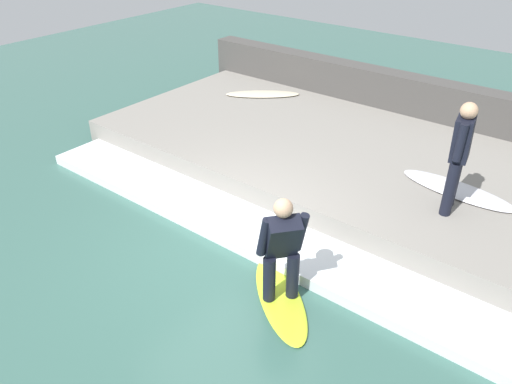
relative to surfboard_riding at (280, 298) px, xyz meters
name	(u,v)px	position (x,y,z in m)	size (l,w,h in m)	color
ground_plane	(228,250)	(0.39, 1.26, -0.03)	(28.00, 28.00, 0.00)	#386056
concrete_ledge	(337,158)	(3.63, 1.26, 0.23)	(4.40, 9.52, 0.52)	gray
back_wall	(394,102)	(6.08, 1.26, 0.63)	(0.50, 10.00, 1.31)	#474442
wave_foam_crest	(249,229)	(0.91, 1.26, 0.06)	(1.03, 9.04, 0.17)	silver
surfboard_riding	(280,298)	(0.00, 0.00, 0.00)	(1.52, 1.67, 0.06)	#BFE02D
surfer_riding	(282,246)	(0.00, 0.00, 0.87)	(0.61, 0.61, 1.52)	black
surfer_waiting_near	(459,152)	(2.71, -1.15, 1.45)	(0.57, 0.33, 1.71)	black
surfboard_waiting_near	(457,190)	(3.33, -1.10, 0.52)	(0.75, 1.91, 0.06)	silver
surfboard_spare	(263,94)	(4.92, 4.06, 0.52)	(1.46, 1.66, 0.06)	beige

